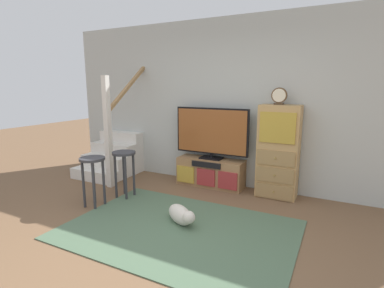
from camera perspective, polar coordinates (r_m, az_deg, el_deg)
ground_plane at (r=3.13m, az=-8.30°, el=-20.60°), size 20.00×20.00×0.00m
back_wall at (r=4.88m, az=8.25°, el=7.63°), size 6.40×0.12×2.70m
area_rug at (r=3.57m, az=-2.52°, el=-16.14°), size 2.60×1.80×0.01m
media_console at (r=4.94m, az=3.57°, el=-5.48°), size 1.11×0.38×0.46m
television at (r=4.81m, az=3.78°, el=2.30°), size 1.24×0.22×0.84m
side_cabinet at (r=4.53m, az=16.29°, el=-1.47°), size 0.58×0.38×1.37m
desk_clock at (r=4.42m, az=16.47°, el=8.83°), size 0.22×0.08×0.24m
staircase at (r=5.92m, az=-13.81°, el=-1.55°), size 1.00×1.36×2.20m
bar_stool_near at (r=4.25m, az=-18.57°, el=-4.80°), size 0.34×0.34×0.69m
bar_stool_far at (r=4.48m, az=-12.94°, el=-3.66°), size 0.34×0.34×0.69m
dog at (r=3.66m, az=-2.11°, el=-13.48°), size 0.49×0.40×0.23m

